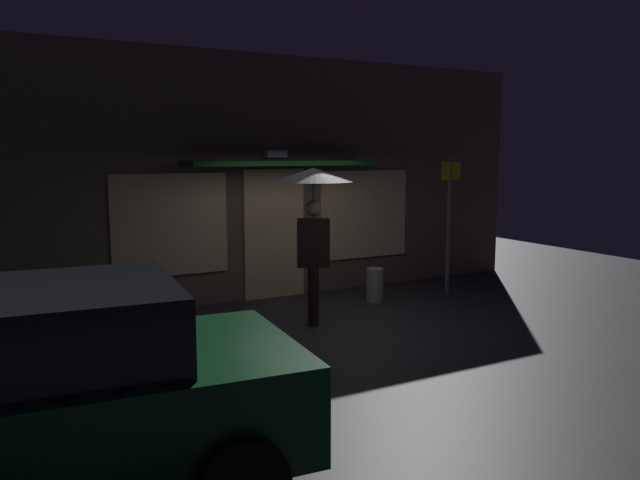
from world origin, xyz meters
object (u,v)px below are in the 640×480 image
object	(u,v)px
person_with_umbrella	(313,202)
parked_car	(8,401)
sidewalk_bollard	(375,285)
street_sign_post	(449,217)

from	to	relation	value
person_with_umbrella	parked_car	size ratio (longest dim) A/B	0.54
parked_car	sidewalk_bollard	world-z (taller)	parked_car
sidewalk_bollard	street_sign_post	bearing A→B (deg)	-6.27
street_sign_post	sidewalk_bollard	size ratio (longest dim) A/B	4.28
street_sign_post	person_with_umbrella	bearing A→B (deg)	-169.44
parked_car	sidewalk_bollard	distance (m)	6.84
street_sign_post	parked_car	bearing A→B (deg)	-152.01
street_sign_post	sidewalk_bollard	distance (m)	1.79
person_with_umbrella	parked_car	bearing A→B (deg)	63.36
person_with_umbrella	street_sign_post	bearing A→B (deg)	-144.16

